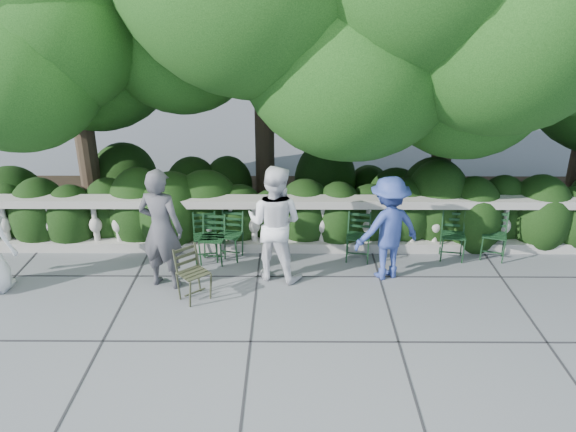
{
  "coord_description": "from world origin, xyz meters",
  "views": [
    {
      "loc": [
        0.05,
        -7.3,
        4.52
      ],
      "look_at": [
        0.0,
        1.0,
        1.0
      ],
      "focal_mm": 35.0,
      "sensor_mm": 36.0,
      "label": 1
    }
  ],
  "objects_px": {
    "chair_d": "(451,262)",
    "chair_f": "(357,263)",
    "chair_e": "(491,262)",
    "person_woman_grey": "(161,229)",
    "chair_a": "(212,266)",
    "chair_weathered": "(201,303)",
    "chair_c": "(228,262)",
    "person_casual_man": "(275,223)",
    "chair_b": "(207,264)",
    "person_older_blue": "(388,228)"
  },
  "relations": [
    {
      "from": "chair_d",
      "to": "person_woman_grey",
      "type": "bearing_deg",
      "value": -160.4
    },
    {
      "from": "chair_c",
      "to": "chair_d",
      "type": "xyz_separation_m",
      "value": [
        3.87,
        -0.0,
        0.0
      ]
    },
    {
      "from": "chair_weathered",
      "to": "person_casual_man",
      "type": "xyz_separation_m",
      "value": [
        1.11,
        0.84,
        0.95
      ]
    },
    {
      "from": "person_casual_man",
      "to": "person_older_blue",
      "type": "xyz_separation_m",
      "value": [
        1.81,
        0.02,
        -0.09
      ]
    },
    {
      "from": "chair_d",
      "to": "person_older_blue",
      "type": "bearing_deg",
      "value": -148.43
    },
    {
      "from": "chair_a",
      "to": "chair_weathered",
      "type": "height_order",
      "value": "same"
    },
    {
      "from": "chair_c",
      "to": "chair_weathered",
      "type": "distance_m",
      "value": 1.36
    },
    {
      "from": "chair_a",
      "to": "chair_f",
      "type": "bearing_deg",
      "value": 7.25
    },
    {
      "from": "person_woman_grey",
      "to": "person_older_blue",
      "type": "relative_size",
      "value": 1.13
    },
    {
      "from": "person_older_blue",
      "to": "chair_e",
      "type": "bearing_deg",
      "value": 173.46
    },
    {
      "from": "chair_weathered",
      "to": "chair_c",
      "type": "bearing_deg",
      "value": 37.71
    },
    {
      "from": "chair_e",
      "to": "chair_d",
      "type": "bearing_deg",
      "value": -159.6
    },
    {
      "from": "chair_d",
      "to": "chair_c",
      "type": "bearing_deg",
      "value": -169.81
    },
    {
      "from": "person_casual_man",
      "to": "person_woman_grey",
      "type": "bearing_deg",
      "value": 29.34
    },
    {
      "from": "chair_b",
      "to": "chair_weathered",
      "type": "relative_size",
      "value": 1.0
    },
    {
      "from": "chair_c",
      "to": "person_casual_man",
      "type": "xyz_separation_m",
      "value": [
        0.84,
        -0.5,
        0.95
      ]
    },
    {
      "from": "chair_c",
      "to": "chair_e",
      "type": "height_order",
      "value": "same"
    },
    {
      "from": "chair_b",
      "to": "chair_c",
      "type": "height_order",
      "value": "same"
    },
    {
      "from": "person_casual_man",
      "to": "chair_f",
      "type": "bearing_deg",
      "value": -142.65
    },
    {
      "from": "chair_weathered",
      "to": "person_casual_man",
      "type": "relative_size",
      "value": 0.44
    },
    {
      "from": "person_older_blue",
      "to": "chair_c",
      "type": "bearing_deg",
      "value": -31.46
    },
    {
      "from": "chair_b",
      "to": "person_casual_man",
      "type": "distance_m",
      "value": 1.57
    },
    {
      "from": "chair_a",
      "to": "chair_c",
      "type": "height_order",
      "value": "same"
    },
    {
      "from": "chair_weathered",
      "to": "person_woman_grey",
      "type": "bearing_deg",
      "value": 97.94
    },
    {
      "from": "chair_e",
      "to": "person_casual_man",
      "type": "height_order",
      "value": "person_casual_man"
    },
    {
      "from": "chair_a",
      "to": "chair_e",
      "type": "bearing_deg",
      "value": 6.9
    },
    {
      "from": "chair_e",
      "to": "chair_f",
      "type": "xyz_separation_m",
      "value": [
        -2.33,
        -0.07,
        0.0
      ]
    },
    {
      "from": "chair_d",
      "to": "chair_f",
      "type": "height_order",
      "value": "same"
    },
    {
      "from": "chair_e",
      "to": "person_casual_man",
      "type": "relative_size",
      "value": 0.44
    },
    {
      "from": "chair_a",
      "to": "chair_b",
      "type": "relative_size",
      "value": 1.0
    },
    {
      "from": "chair_d",
      "to": "chair_b",
      "type": "bearing_deg",
      "value": -168.79
    },
    {
      "from": "chair_b",
      "to": "chair_weathered",
      "type": "bearing_deg",
      "value": -96.87
    },
    {
      "from": "chair_f",
      "to": "person_older_blue",
      "type": "distance_m",
      "value": 1.04
    },
    {
      "from": "person_woman_grey",
      "to": "person_casual_man",
      "type": "xyz_separation_m",
      "value": [
        1.74,
        0.29,
        -0.02
      ]
    },
    {
      "from": "person_older_blue",
      "to": "person_casual_man",
      "type": "bearing_deg",
      "value": -20.68
    },
    {
      "from": "chair_e",
      "to": "chair_f",
      "type": "height_order",
      "value": "same"
    },
    {
      "from": "chair_d",
      "to": "chair_weathered",
      "type": "xyz_separation_m",
      "value": [
        -4.14,
        -1.33,
        0.0
      ]
    },
    {
      "from": "chair_a",
      "to": "chair_d",
      "type": "relative_size",
      "value": 1.0
    },
    {
      "from": "chair_a",
      "to": "person_casual_man",
      "type": "height_order",
      "value": "person_casual_man"
    },
    {
      "from": "person_woman_grey",
      "to": "person_casual_man",
      "type": "distance_m",
      "value": 1.76
    },
    {
      "from": "chair_e",
      "to": "person_woman_grey",
      "type": "bearing_deg",
      "value": -153.1
    },
    {
      "from": "person_casual_man",
      "to": "chair_b",
      "type": "bearing_deg",
      "value": 0.16
    },
    {
      "from": "chair_a",
      "to": "chair_f",
      "type": "height_order",
      "value": "same"
    },
    {
      "from": "chair_weathered",
      "to": "person_woman_grey",
      "type": "xyz_separation_m",
      "value": [
        -0.63,
        0.55,
        0.97
      ]
    },
    {
      "from": "chair_d",
      "to": "person_older_blue",
      "type": "height_order",
      "value": "person_older_blue"
    },
    {
      "from": "person_woman_grey",
      "to": "person_older_blue",
      "type": "distance_m",
      "value": 3.56
    },
    {
      "from": "chair_a",
      "to": "person_woman_grey",
      "type": "relative_size",
      "value": 0.43
    },
    {
      "from": "chair_a",
      "to": "chair_c",
      "type": "bearing_deg",
      "value": 37.54
    },
    {
      "from": "person_casual_man",
      "to": "person_older_blue",
      "type": "distance_m",
      "value": 1.81
    },
    {
      "from": "chair_e",
      "to": "person_casual_man",
      "type": "xyz_separation_m",
      "value": [
        -3.72,
        -0.52,
        0.95
      ]
    }
  ]
}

